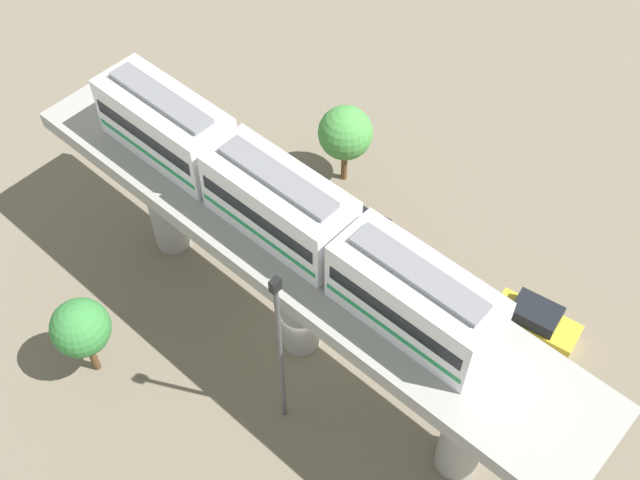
{
  "coord_description": "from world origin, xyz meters",
  "views": [
    {
      "loc": [
        -14.82,
        -14.59,
        33.86
      ],
      "look_at": [
        2.5,
        0.98,
        4.74
      ],
      "focal_mm": 44.84,
      "sensor_mm": 36.0,
      "label": 1
    }
  ],
  "objects_px": {
    "tree_near_viaduct": "(81,328)",
    "train": "(279,204)",
    "parked_car_yellow": "(535,322)",
    "parked_car_red": "(366,234)",
    "signal_post": "(280,348)",
    "tree_mid_lot": "(345,133)"
  },
  "relations": [
    {
      "from": "tree_near_viaduct",
      "to": "signal_post",
      "type": "xyz_separation_m",
      "value": [
        4.28,
        -8.38,
        2.29
      ]
    },
    {
      "from": "tree_near_viaduct",
      "to": "signal_post",
      "type": "relative_size",
      "value": 0.47
    },
    {
      "from": "tree_near_viaduct",
      "to": "tree_mid_lot",
      "type": "relative_size",
      "value": 0.96
    },
    {
      "from": "tree_near_viaduct",
      "to": "tree_mid_lot",
      "type": "height_order",
      "value": "tree_mid_lot"
    },
    {
      "from": "tree_near_viaduct",
      "to": "signal_post",
      "type": "height_order",
      "value": "signal_post"
    },
    {
      "from": "parked_car_yellow",
      "to": "parked_car_red",
      "type": "height_order",
      "value": "same"
    },
    {
      "from": "tree_near_viaduct",
      "to": "train",
      "type": "bearing_deg",
      "value": -34.44
    },
    {
      "from": "signal_post",
      "to": "parked_car_red",
      "type": "bearing_deg",
      "value": 19.87
    },
    {
      "from": "parked_car_red",
      "to": "parked_car_yellow",
      "type": "bearing_deg",
      "value": -90.51
    },
    {
      "from": "parked_car_yellow",
      "to": "signal_post",
      "type": "bearing_deg",
      "value": 143.63
    },
    {
      "from": "parked_car_yellow",
      "to": "tree_mid_lot",
      "type": "height_order",
      "value": "tree_mid_lot"
    },
    {
      "from": "train",
      "to": "parked_car_red",
      "type": "bearing_deg",
      "value": 4.93
    },
    {
      "from": "parked_car_red",
      "to": "tree_near_viaduct",
      "type": "height_order",
      "value": "tree_near_viaduct"
    },
    {
      "from": "parked_car_yellow",
      "to": "tree_mid_lot",
      "type": "relative_size",
      "value": 0.87
    },
    {
      "from": "train",
      "to": "tree_near_viaduct",
      "type": "distance_m",
      "value": 11.05
    },
    {
      "from": "parked_car_yellow",
      "to": "tree_near_viaduct",
      "type": "distance_m",
      "value": 21.59
    },
    {
      "from": "train",
      "to": "parked_car_red",
      "type": "height_order",
      "value": "train"
    },
    {
      "from": "train",
      "to": "signal_post",
      "type": "bearing_deg",
      "value": -137.53
    },
    {
      "from": "parked_car_yellow",
      "to": "tree_near_viaduct",
      "type": "relative_size",
      "value": 0.9
    },
    {
      "from": "tree_mid_lot",
      "to": "signal_post",
      "type": "xyz_separation_m",
      "value": [
        -13.1,
        -7.73,
        2.25
      ]
    },
    {
      "from": "tree_mid_lot",
      "to": "parked_car_yellow",
      "type": "bearing_deg",
      "value": -96.47
    },
    {
      "from": "parked_car_red",
      "to": "tree_near_viaduct",
      "type": "relative_size",
      "value": 0.9
    }
  ]
}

